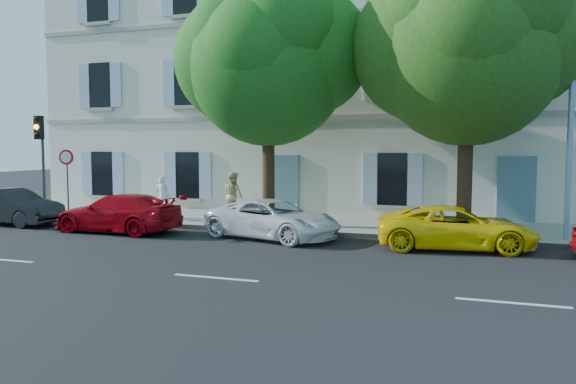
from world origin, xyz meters
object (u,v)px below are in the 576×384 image
at_px(pedestrian_b, 233,195).
at_px(car_red_coupe, 118,213).
at_px(tree_left, 268,67).
at_px(car_dark_sedan, 11,207).
at_px(car_white_coupe, 273,219).
at_px(road_sign, 67,168).
at_px(street_lamp, 573,78).
at_px(traffic_light, 40,144).
at_px(car_yellow_supercar, 456,228).
at_px(pedestrian_a, 163,197).
at_px(tree_right, 468,54).

bearing_deg(pedestrian_b, car_red_coupe, 83.96).
bearing_deg(tree_left, car_dark_sedan, -166.97).
distance_m(car_white_coupe, tree_left, 5.35).
xyz_separation_m(car_dark_sedan, car_red_coupe, (4.76, -0.21, -0.02)).
bearing_deg(road_sign, tree_left, 1.86).
xyz_separation_m(car_white_coupe, street_lamp, (8.42, 1.54, 4.15)).
xyz_separation_m(traffic_light, pedestrian_b, (7.41, 1.63, -1.93)).
relative_size(car_white_coupe, pedestrian_b, 2.50).
distance_m(car_yellow_supercar, pedestrian_a, 11.01).
xyz_separation_m(car_red_coupe, street_lamp, (13.74, 1.99, 4.11)).
relative_size(car_yellow_supercar, tree_right, 0.51).
height_order(tree_left, road_sign, tree_left).
bearing_deg(pedestrian_b, car_white_coupe, 163.71).
bearing_deg(car_yellow_supercar, tree_left, 64.48).
xyz_separation_m(pedestrian_a, pedestrian_b, (2.63, 0.65, 0.08)).
height_order(tree_left, pedestrian_a, tree_left).
bearing_deg(street_lamp, car_dark_sedan, -174.52).
distance_m(car_red_coupe, street_lamp, 14.48).
bearing_deg(traffic_light, street_lamp, 0.62).
relative_size(car_dark_sedan, pedestrian_a, 2.52).
xyz_separation_m(car_dark_sedan, tree_right, (15.66, 2.03, 4.95)).
distance_m(road_sign, street_lamp, 17.77).
distance_m(car_red_coupe, traffic_light, 5.60).
relative_size(tree_left, traffic_light, 2.16).
bearing_deg(pedestrian_a, car_dark_sedan, 25.57).
bearing_deg(car_red_coupe, street_lamp, 100.48).
relative_size(car_dark_sedan, street_lamp, 0.49).
xyz_separation_m(tree_right, pedestrian_b, (-8.27, 1.17, -4.58)).
bearing_deg(street_lamp, tree_right, 174.77).
height_order(car_dark_sedan, tree_right, tree_right).
bearing_deg(tree_left, road_sign, -178.14).
bearing_deg(car_white_coupe, traffic_light, 98.31).
bearing_deg(road_sign, car_white_coupe, -10.09).
relative_size(car_white_coupe, pedestrian_a, 2.76).
xyz_separation_m(car_white_coupe, car_yellow_supercar, (5.43, -0.00, -0.00)).
xyz_separation_m(car_dark_sedan, street_lamp, (18.50, 1.77, 4.10)).
distance_m(car_dark_sedan, car_white_coupe, 10.09).
height_order(car_yellow_supercar, traffic_light, traffic_light).
xyz_separation_m(street_lamp, pedestrian_b, (-11.12, 1.43, -3.73)).
relative_size(road_sign, street_lamp, 0.32).
distance_m(car_dark_sedan, tree_left, 10.64).
relative_size(tree_right, street_lamp, 1.05).
xyz_separation_m(car_yellow_supercar, road_sign, (-14.56, 1.63, 1.40)).
xyz_separation_m(car_white_coupe, tree_left, (-0.87, 1.89, 4.93)).
bearing_deg(car_yellow_supercar, road_sign, 74.85).
relative_size(car_dark_sedan, tree_right, 0.47).
bearing_deg(traffic_light, pedestrian_a, 11.67).
bearing_deg(street_lamp, tree_left, 177.79).
relative_size(tree_right, pedestrian_b, 4.88).
distance_m(car_dark_sedan, tree_right, 16.55).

